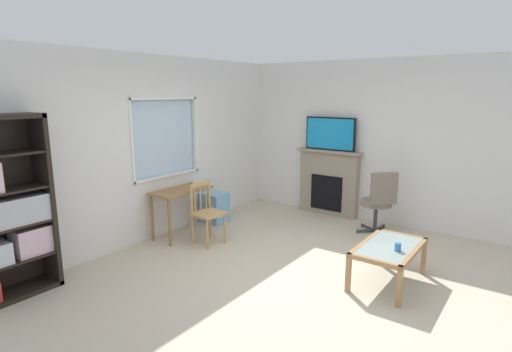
# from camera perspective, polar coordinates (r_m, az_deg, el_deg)

# --- Properties ---
(ground) EXTENTS (6.42, 5.73, 0.02)m
(ground) POSITION_cam_1_polar(r_m,az_deg,el_deg) (5.05, 3.99, -13.89)
(ground) COLOR beige
(wall_back_with_window) EXTENTS (5.42, 0.15, 2.71)m
(wall_back_with_window) POSITION_cam_1_polar(r_m,az_deg,el_deg) (6.17, -14.92, 3.63)
(wall_back_with_window) COLOR silver
(wall_back_with_window) RESTS_ON ground
(wall_right) EXTENTS (0.12, 4.93, 2.71)m
(wall_right) POSITION_cam_1_polar(r_m,az_deg,el_deg) (7.11, 16.12, 4.68)
(wall_right) COLOR silver
(wall_right) RESTS_ON ground
(bookshelf) EXTENTS (0.90, 0.38, 1.96)m
(bookshelf) POSITION_cam_1_polar(r_m,az_deg,el_deg) (4.99, -32.11, -4.72)
(bookshelf) COLOR black
(bookshelf) RESTS_ON ground
(desk_under_window) EXTENTS (0.94, 0.47, 0.73)m
(desk_under_window) POSITION_cam_1_polar(r_m,az_deg,el_deg) (6.24, -10.51, -2.95)
(desk_under_window) COLOR olive
(desk_under_window) RESTS_ON ground
(wooden_chair) EXTENTS (0.45, 0.44, 0.90)m
(wooden_chair) POSITION_cam_1_polar(r_m,az_deg,el_deg) (5.93, -6.97, -5.08)
(wooden_chair) COLOR tan
(wooden_chair) RESTS_ON ground
(plastic_drawer_unit) EXTENTS (0.35, 0.40, 0.50)m
(plastic_drawer_unit) POSITION_cam_1_polar(r_m,az_deg,el_deg) (6.92, -5.87, -4.42)
(plastic_drawer_unit) COLOR #72ADDB
(plastic_drawer_unit) RESTS_ON ground
(fireplace) EXTENTS (0.26, 1.18, 1.17)m
(fireplace) POSITION_cam_1_polar(r_m,az_deg,el_deg) (7.36, 10.23, -0.87)
(fireplace) COLOR gray
(fireplace) RESTS_ON ground
(tv) EXTENTS (0.06, 0.92, 0.58)m
(tv) POSITION_cam_1_polar(r_m,az_deg,el_deg) (7.20, 10.42, 5.88)
(tv) COLOR black
(tv) RESTS_ON fireplace
(office_chair) EXTENTS (0.63, 0.60, 1.00)m
(office_chair) POSITION_cam_1_polar(r_m,az_deg,el_deg) (6.50, 16.97, -3.18)
(office_chair) COLOR #7A6B5B
(office_chair) RESTS_ON ground
(coffee_table) EXTENTS (1.02, 0.60, 0.45)m
(coffee_table) POSITION_cam_1_polar(r_m,az_deg,el_deg) (4.96, 18.22, -9.99)
(coffee_table) COLOR #8C9E99
(coffee_table) RESTS_ON ground
(sippy_cup) EXTENTS (0.07, 0.07, 0.09)m
(sippy_cup) POSITION_cam_1_polar(r_m,az_deg,el_deg) (4.79, 19.37, -9.40)
(sippy_cup) COLOR #337FD6
(sippy_cup) RESTS_ON coffee_table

